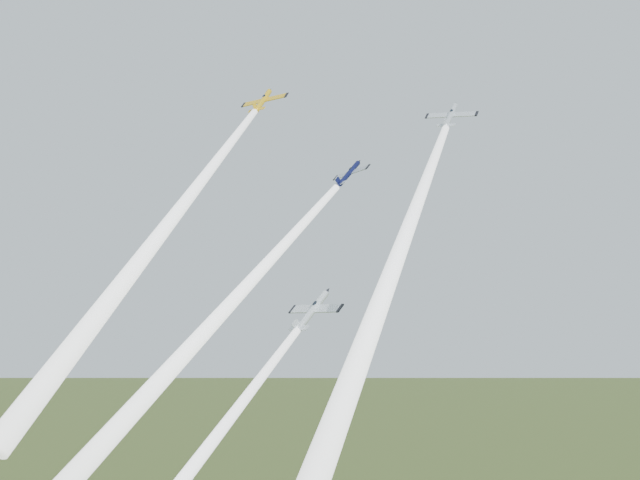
# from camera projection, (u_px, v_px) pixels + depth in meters

# --- Properties ---
(plane_yellow) EXTENTS (8.26, 6.51, 6.74)m
(plane_yellow) POSITION_uv_depth(u_px,v_px,m) (263.00, 101.00, 119.41)
(plane_yellow) COLOR gold
(smoke_trail_yellow) EXTENTS (2.83, 47.43, 43.71)m
(smoke_trail_yellow) POSITION_uv_depth(u_px,v_px,m) (155.00, 241.00, 94.86)
(smoke_trail_yellow) COLOR white
(plane_navy) EXTENTS (8.02, 7.97, 6.04)m
(plane_navy) POSITION_uv_depth(u_px,v_px,m) (349.00, 173.00, 111.01)
(plane_navy) COLOR #0C0F36
(smoke_trail_navy) EXTENTS (18.91, 41.11, 39.91)m
(smoke_trail_navy) POSITION_uv_depth(u_px,v_px,m) (208.00, 329.00, 93.85)
(smoke_trail_navy) COLOR white
(plane_silver_right) EXTENTS (7.17, 6.06, 5.88)m
(plane_silver_right) POSITION_uv_depth(u_px,v_px,m) (450.00, 116.00, 104.93)
(plane_silver_right) COLOR silver
(smoke_trail_silver_right) EXTENTS (4.04, 45.93, 42.29)m
(smoke_trail_silver_right) POSITION_uv_depth(u_px,v_px,m) (389.00, 279.00, 80.86)
(smoke_trail_silver_right) COLOR white
(plane_silver_low) EXTENTS (10.58, 9.74, 7.04)m
(plane_silver_low) POSITION_uv_depth(u_px,v_px,m) (312.00, 311.00, 100.86)
(plane_silver_low) COLOR silver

